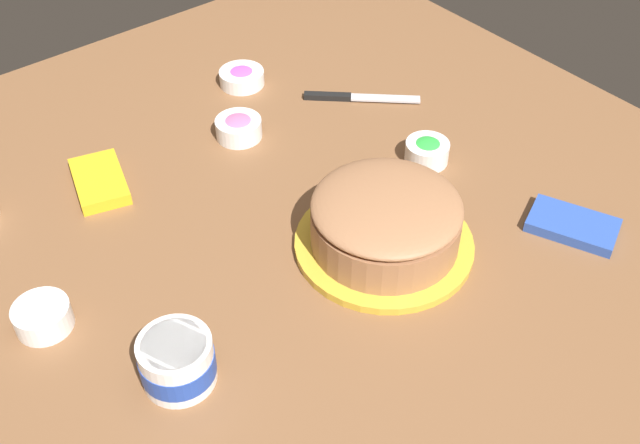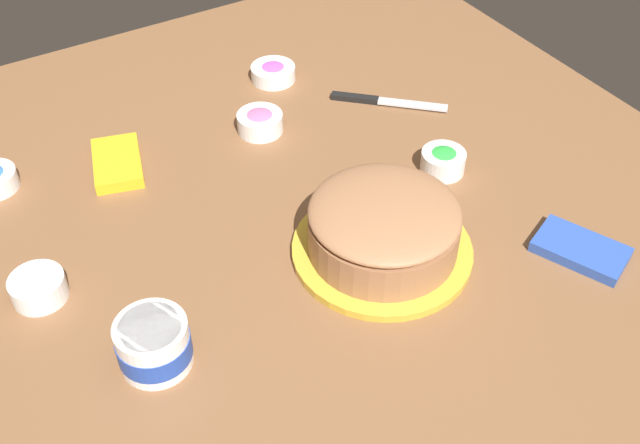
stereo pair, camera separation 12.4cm
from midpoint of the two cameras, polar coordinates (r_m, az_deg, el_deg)
name	(u,v)px [view 1 (the left image)]	position (r m, az deg, el deg)	size (l,w,h in m)	color
ground_plane	(286,232)	(1.27, -5.30, -0.91)	(1.54, 1.54, 0.00)	brown
frosted_cake	(385,225)	(1.21, 1.99, -0.33)	(0.29, 0.29, 0.11)	gold
frosting_tub	(177,360)	(1.08, -13.93, -10.16)	(0.10, 0.10, 0.08)	white
spreading_knife	(351,97)	(1.57, 0.07, 9.20)	(0.17, 0.19, 0.01)	silver
sprinkle_bowl_green	(427,151)	(1.41, 5.50, 5.21)	(0.08, 0.08, 0.04)	white
sprinkle_bowl_rainbow	(242,77)	(1.63, -8.06, 10.58)	(0.09, 0.09, 0.03)	white
sprinkle_bowl_pink	(239,127)	(1.48, -8.50, 6.92)	(0.09, 0.09, 0.04)	white
sprinkle_bowl_orange	(43,316)	(1.21, -22.78, -6.63)	(0.08, 0.08, 0.04)	white
candy_box_lower	(100,181)	(1.42, -18.52, 2.78)	(0.14, 0.08, 0.02)	yellow
candy_box_upper	(573,225)	(1.32, 15.80, -0.36)	(0.14, 0.08, 0.02)	#2D51B2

